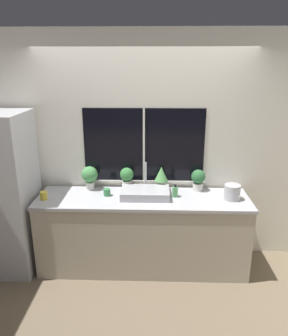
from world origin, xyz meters
The scene contains 13 objects.
ground_plane centered at (0.00, 0.00, 0.00)m, with size 14.00×14.00×0.00m, color brown.
wall_back centered at (0.00, 0.69, 1.35)m, with size 8.00×0.09×2.70m.
counter centered at (0.00, 0.31, 0.44)m, with size 2.40×0.65×0.88m.
refrigerator centered at (-1.56, 0.27, 0.92)m, with size 0.63×0.68×1.84m.
sink centered at (0.02, 0.34, 0.93)m, with size 0.54×0.40×0.35m.
potted_plant_far_left centered at (-0.64, 0.56, 1.05)m, with size 0.19×0.19×0.28m.
potted_plant_center_left centered at (-0.20, 0.56, 1.04)m, with size 0.16×0.16×0.27m.
potted_plant_center_right centered at (0.21, 0.56, 1.05)m, with size 0.16×0.16×0.29m.
potted_plant_far_right centered at (0.64, 0.56, 1.03)m, with size 0.17×0.17×0.26m.
soap_bottle centered at (0.36, 0.35, 0.94)m, with size 0.06×0.06×0.15m.
mug_green centered at (-0.41, 0.35, 0.92)m, with size 0.08×0.08×0.08m.
mug_yellow centered at (-1.10, 0.22, 0.93)m, with size 0.08×0.08×0.09m.
kettle centered at (0.99, 0.30, 0.97)m, with size 0.18×0.18×0.19m.
Camera 1 is at (0.12, -3.09, 2.34)m, focal length 35.00 mm.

